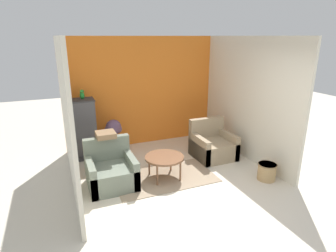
{
  "coord_description": "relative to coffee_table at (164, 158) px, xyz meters",
  "views": [
    {
      "loc": [
        -2.04,
        -3.33,
        2.66
      ],
      "look_at": [
        0.0,
        1.64,
        0.93
      ],
      "focal_mm": 30.0,
      "sensor_mm": 36.0,
      "label": 1
    }
  ],
  "objects": [
    {
      "name": "armchair_right",
      "position": [
        1.4,
        0.53,
        -0.15
      ],
      "size": [
        0.86,
        0.84,
        0.85
      ],
      "color": "#9E896B",
      "rests_on": "ground_plane"
    },
    {
      "name": "wall_right",
      "position": [
        2.12,
        0.37,
        0.92
      ],
      "size": [
        0.06,
        3.28,
        2.67
      ],
      "color": "beige",
      "rests_on": "ground_plane"
    },
    {
      "name": "coffee_table",
      "position": [
        0.0,
        0.0,
        0.0
      ],
      "size": [
        0.76,
        0.76,
        0.46
      ],
      "color": "brown",
      "rests_on": "ground_plane"
    },
    {
      "name": "wicker_basket",
      "position": [
        1.8,
        -0.82,
        -0.24
      ],
      "size": [
        0.36,
        0.36,
        0.33
      ],
      "color": "tan",
      "rests_on": "ground_plane"
    },
    {
      "name": "birdcage",
      "position": [
        -1.27,
        1.64,
        0.25
      ],
      "size": [
        0.52,
        0.52,
        1.35
      ],
      "color": "#353539",
      "rests_on": "ground_plane"
    },
    {
      "name": "parrot",
      "position": [
        -1.27,
        1.65,
        1.03
      ],
      "size": [
        0.1,
        0.18,
        0.22
      ],
      "color": "#1E842D",
      "rests_on": "birdcage"
    },
    {
      "name": "wall_left",
      "position": [
        -1.67,
        0.37,
        0.92
      ],
      "size": [
        0.06,
        3.28,
        2.67
      ],
      "color": "beige",
      "rests_on": "ground_plane"
    },
    {
      "name": "throw_pillow",
      "position": [
        -1.01,
        0.43,
        0.48
      ],
      "size": [
        0.35,
        0.35,
        0.1
      ],
      "color": "#846647",
      "rests_on": "armchair_left"
    },
    {
      "name": "ground_plane",
      "position": [
        0.23,
        -1.28,
        -0.42
      ],
      "size": [
        20.0,
        20.0,
        0.0
      ],
      "primitive_type": "plane",
      "color": "beige",
      "rests_on": "ground"
    },
    {
      "name": "potted_plant",
      "position": [
        -0.63,
        1.65,
        0.09
      ],
      "size": [
        0.4,
        0.36,
        0.81
      ],
      "color": "beige",
      "rests_on": "ground_plane"
    },
    {
      "name": "armchair_left",
      "position": [
        -1.01,
        0.12,
        -0.15
      ],
      "size": [
        0.86,
        0.84,
        0.85
      ],
      "color": "slate",
      "rests_on": "ground_plane"
    },
    {
      "name": "wall_back_accent",
      "position": [
        0.23,
        2.04,
        0.92
      ],
      "size": [
        3.85,
        0.06,
        2.67
      ],
      "color": "orange",
      "rests_on": "ground_plane"
    },
    {
      "name": "area_rug",
      "position": [
        0.0,
        0.0,
        -0.41
      ],
      "size": [
        1.96,
        1.13,
        0.01
      ],
      "color": "gray",
      "rests_on": "ground_plane"
    }
  ]
}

